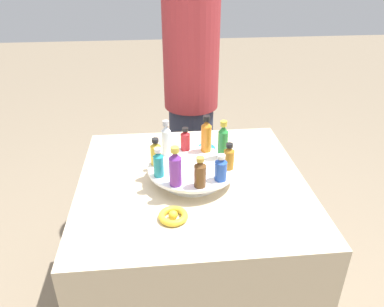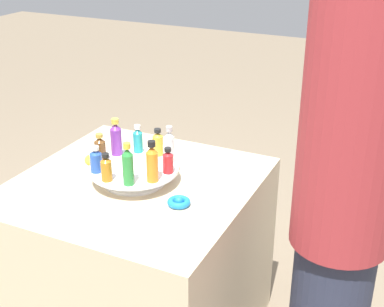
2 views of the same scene
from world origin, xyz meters
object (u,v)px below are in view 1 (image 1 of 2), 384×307
Objects in this scene: bottle_green at (223,141)px; person_figure at (191,80)px; bottle_red at (185,140)px; ribbon_bow_gold at (173,216)px; bottle_brown at (200,173)px; ribbon_bow_blue at (206,148)px; bottle_blue at (221,168)px; bottle_gold at (156,153)px; bottle_amber at (229,157)px; bottle_purple at (175,168)px; display_stand at (192,171)px; bottle_orange at (206,135)px; bottle_teal at (159,163)px; bottle_clear at (166,139)px.

person_figure is at bearing 4.27° from bottle_green.
bottle_red is at bearing 59.83° from bottle_green.
bottle_green reaches higher than ribbon_bow_gold.
ribbon_bow_blue is (0.36, -0.07, -0.10)m from bottle_brown.
bottle_blue is at bearing 167.83° from bottle_green.
bottle_gold is 0.22m from bottle_brown.
bottle_amber is 1.07× the size of bottle_red.
bottle_purple is 1.30× the size of bottle_brown.
ribbon_bow_gold is 0.06× the size of person_figure.
display_stand is 0.16m from bottle_orange.
display_stand is 0.24m from ribbon_bow_gold.
bottle_teal is (0.05, 0.21, 0.01)m from bottle_blue.
bottle_blue is 0.87× the size of bottle_brown.
bottle_orange reaches higher than bottle_blue.
bottle_green is 0.27m from bottle_teal.
bottle_purple reaches higher than ribbon_bow_blue.
bottle_teal is at bearing -174.17° from bottle_gold.
bottle_gold is (-0.11, 0.12, 0.01)m from bottle_red.
bottle_green reaches higher than bottle_purple.
bottle_orange is 1.04× the size of bottle_clear.
bottle_green is at bearing -102.17° from bottle_clear.
display_stand is at bearing 149.83° from bottle_orange.
bottle_clear is 0.35m from ribbon_bow_gold.
bottle_purple reaches higher than bottle_amber.
bottle_brown is at bearing 131.83° from bottle_amber.
bottle_red is at bearing 5.83° from bottle_brown.
bottle_green is 1.02× the size of bottle_orange.
bottle_green is 1.39× the size of bottle_teal.
bottle_green is 1.92× the size of ribbon_bow_blue.
ribbon_bow_gold is 1.01m from person_figure.
bottle_amber is (-0.03, -0.13, 0.07)m from display_stand.
bottle_red is at bearing 41.83° from bottle_amber.
bottle_green is at bearing -84.17° from bottle_gold.
bottle_clear is 1.48× the size of ribbon_bow_gold.
display_stand is 0.15m from bottle_gold.
bottle_teal is at bearing 12.96° from ribbon_bow_gold.
bottle_clear is 0.22m from bottle_purple.
ribbon_bow_gold is at bearing -3.61° from person_figure.
bottle_green is 1.58× the size of ribbon_bow_gold.
bottle_gold reaches higher than display_stand.
bottle_brown is at bearing -46.88° from ribbon_bow_gold.
display_stand is 0.19× the size of person_figure.
bottle_brown is at bearing -102.17° from bottle_purple.
display_stand is 2.99× the size of bottle_teal.
bottle_gold is at bearing 132.42° from ribbon_bow_blue.
bottle_amber reaches higher than bottle_red.
bottle_clear is (-0.02, 0.16, -0.00)m from bottle_orange.
bottle_teal reaches higher than bottle_gold.
ribbon_bow_blue is at bearing 6.75° from person_figure.
display_stand is at bearing -174.17° from bottle_red.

